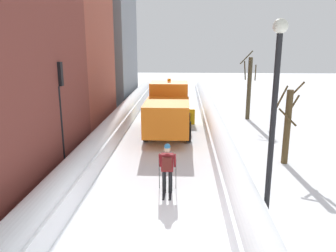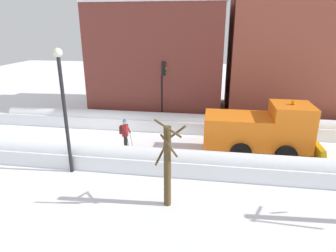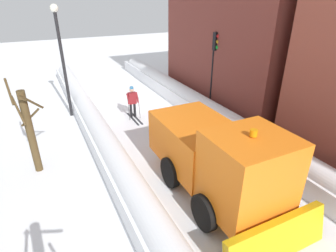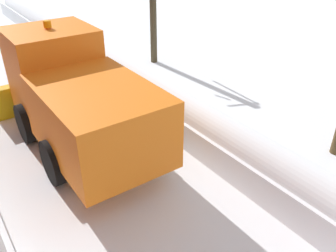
{
  "view_description": "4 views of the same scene",
  "coord_description": "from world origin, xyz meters",
  "views": [
    {
      "loc": [
        1.07,
        -8.71,
        5.21
      ],
      "look_at": [
        0.34,
        6.74,
        1.31
      ],
      "focal_mm": 35.8,
      "sensor_mm": 36.0,
      "label": 1
    },
    {
      "loc": [
        15.31,
        7.04,
        6.68
      ],
      "look_at": [
        0.51,
        4.72,
        1.51
      ],
      "focal_mm": 31.18,
      "sensor_mm": 36.0,
      "label": 2
    },
    {
      "loc": [
        4.94,
        15.76,
        6.26
      ],
      "look_at": [
        0.53,
        6.73,
        1.38
      ],
      "focal_mm": 29.35,
      "sensor_mm": 36.0,
      "label": 3
    },
    {
      "loc": [
        -2.56,
        1.72,
        5.29
      ],
      "look_at": [
        0.94,
        6.67,
        1.79
      ],
      "focal_mm": 37.63,
      "sensor_mm": 36.0,
      "label": 4
    }
  ],
  "objects": [
    {
      "name": "ground_plane",
      "position": [
        0.0,
        10.0,
        0.0
      ],
      "size": [
        80.0,
        80.0,
        0.0
      ],
      "primitive_type": "plane",
      "color": "white"
    },
    {
      "name": "snowbank_left",
      "position": [
        -2.89,
        10.0,
        0.58
      ],
      "size": [
        1.1,
        36.0,
        1.24
      ],
      "color": "white",
      "rests_on": "ground"
    },
    {
      "name": "snowbank_right",
      "position": [
        2.89,
        10.0,
        0.56
      ],
      "size": [
        1.1,
        36.0,
        1.2
      ],
      "color": "white",
      "rests_on": "ground"
    },
    {
      "name": "building_concrete_far",
      "position": [
        -8.09,
        21.68,
        8.5
      ],
      "size": [
        8.9,
        8.38,
        16.99
      ],
      "color": "gray",
      "rests_on": "ground"
    },
    {
      "name": "plow_truck",
      "position": [
        0.21,
        9.71,
        1.48
      ],
      "size": [
        3.2,
        5.98,
        3.12
      ],
      "color": "orange",
      "rests_on": "ground"
    },
    {
      "name": "skier",
      "position": [
        0.53,
        2.28,
        1.0
      ],
      "size": [
        0.62,
        1.8,
        1.81
      ],
      "color": "black",
      "rests_on": "ground"
    },
    {
      "name": "traffic_light_pole",
      "position": [
        -3.65,
        3.75,
        3.14
      ],
      "size": [
        0.28,
        0.42,
        4.48
      ],
      "color": "black",
      "rests_on": "ground"
    },
    {
      "name": "street_lamp",
      "position": [
        3.57,
        0.49,
        3.63
      ],
      "size": [
        0.4,
        0.4,
        5.81
      ],
      "color": "black",
      "rests_on": "ground"
    },
    {
      "name": "bare_tree_near",
      "position": [
        5.56,
        5.5,
        1.74
      ],
      "size": [
        1.07,
        1.13,
        3.66
      ],
      "color": "#4C3A20",
      "rests_on": "ground"
    },
    {
      "name": "bare_tree_mid",
      "position": [
        5.51,
        14.23,
        2.22
      ],
      "size": [
        1.21,
        1.36,
        4.65
      ],
      "color": "#423925",
      "rests_on": "ground"
    }
  ]
}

